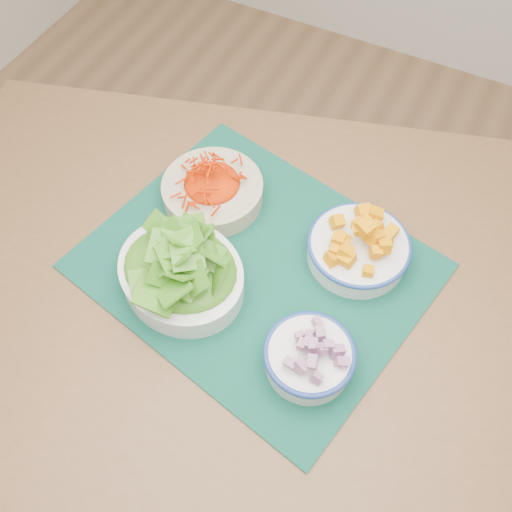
{
  "coord_description": "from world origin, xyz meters",
  "views": [
    {
      "loc": [
        0.15,
        -0.2,
        1.63
      ],
      "look_at": [
        -0.1,
        0.29,
        0.78
      ],
      "focal_mm": 40.0,
      "sensor_mm": 36.0,
      "label": 1
    }
  ],
  "objects_px": {
    "placemat": "(256,266)",
    "lettuce_bowl": "(180,267)",
    "onion_bowl": "(309,355)",
    "squash_bowl": "(359,245)",
    "table": "(260,309)",
    "carrot_bowl": "(212,187)"
  },
  "relations": [
    {
      "from": "placemat",
      "to": "lettuce_bowl",
      "type": "relative_size",
      "value": 2.03
    },
    {
      "from": "lettuce_bowl",
      "to": "onion_bowl",
      "type": "relative_size",
      "value": 1.87
    },
    {
      "from": "placemat",
      "to": "squash_bowl",
      "type": "height_order",
      "value": "squash_bowl"
    },
    {
      "from": "table",
      "to": "carrot_bowl",
      "type": "xyz_separation_m",
      "value": [
        -0.17,
        0.14,
        0.12
      ]
    },
    {
      "from": "placemat",
      "to": "table",
      "type": "bearing_deg",
      "value": -41.44
    },
    {
      "from": "lettuce_bowl",
      "to": "onion_bowl",
      "type": "height_order",
      "value": "lettuce_bowl"
    },
    {
      "from": "squash_bowl",
      "to": "table",
      "type": "bearing_deg",
      "value": -133.87
    },
    {
      "from": "carrot_bowl",
      "to": "table",
      "type": "bearing_deg",
      "value": -38.61
    },
    {
      "from": "carrot_bowl",
      "to": "squash_bowl",
      "type": "height_order",
      "value": "squash_bowl"
    },
    {
      "from": "placemat",
      "to": "onion_bowl",
      "type": "bearing_deg",
      "value": -27.1
    },
    {
      "from": "placemat",
      "to": "carrot_bowl",
      "type": "bearing_deg",
      "value": 157.63
    },
    {
      "from": "squash_bowl",
      "to": "onion_bowl",
      "type": "relative_size",
      "value": 1.5
    },
    {
      "from": "carrot_bowl",
      "to": "lettuce_bowl",
      "type": "height_order",
      "value": "lettuce_bowl"
    },
    {
      "from": "placemat",
      "to": "squash_bowl",
      "type": "relative_size",
      "value": 2.53
    },
    {
      "from": "squash_bowl",
      "to": "onion_bowl",
      "type": "height_order",
      "value": "squash_bowl"
    },
    {
      "from": "squash_bowl",
      "to": "lettuce_bowl",
      "type": "relative_size",
      "value": 0.8
    },
    {
      "from": "placemat",
      "to": "onion_bowl",
      "type": "xyz_separation_m",
      "value": [
        0.16,
        -0.13,
        0.04
      ]
    },
    {
      "from": "carrot_bowl",
      "to": "onion_bowl",
      "type": "relative_size",
      "value": 1.58
    },
    {
      "from": "table",
      "to": "squash_bowl",
      "type": "relative_size",
      "value": 6.78
    },
    {
      "from": "lettuce_bowl",
      "to": "onion_bowl",
      "type": "xyz_separation_m",
      "value": [
        0.26,
        -0.04,
        -0.02
      ]
    },
    {
      "from": "lettuce_bowl",
      "to": "onion_bowl",
      "type": "distance_m",
      "value": 0.26
    },
    {
      "from": "table",
      "to": "lettuce_bowl",
      "type": "bearing_deg",
      "value": -172.46
    }
  ]
}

